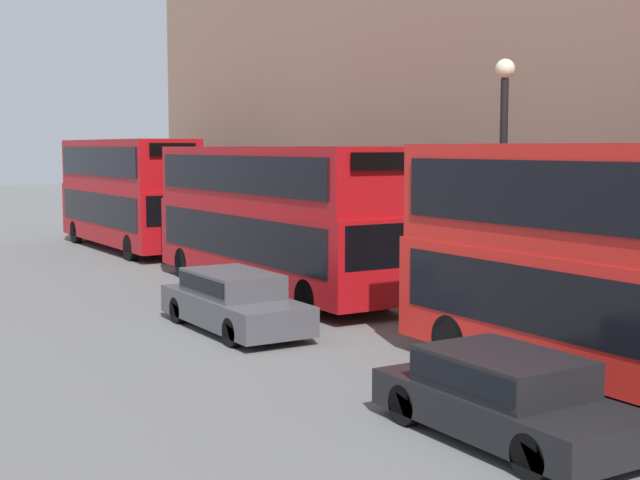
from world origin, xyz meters
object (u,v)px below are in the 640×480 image
bus_leading (639,260)px  bus_second_in_queue (272,212)px  bus_third_in_queue (127,189)px  car_dark_sedan (505,394)px  car_hatchback (233,299)px

bus_leading → bus_second_in_queue: bearing=90.0°
bus_third_in_queue → car_dark_sedan: size_ratio=2.46×
bus_third_in_queue → bus_second_in_queue: bearing=-90.0°
bus_leading → car_hatchback: bus_leading is taller
bus_second_in_queue → bus_third_in_queue: bearing=90.0°
car_dark_sedan → car_hatchback: car_hatchback is taller
bus_second_in_queue → bus_leading: bearing=-90.0°
bus_third_in_queue → bus_leading: bearing=-90.0°
car_hatchback → bus_leading: bearing=-68.7°
bus_third_in_queue → car_hatchback: bus_third_in_queue is taller
bus_leading → bus_second_in_queue: (0.00, 13.12, -0.02)m
bus_leading → car_dark_sedan: size_ratio=2.38×
bus_second_in_queue → car_dark_sedan: 14.10m
bus_second_in_queue → car_dark_sedan: (-3.40, -13.58, -1.69)m
bus_third_in_queue → car_hatchback: (-3.40, -17.31, -1.79)m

